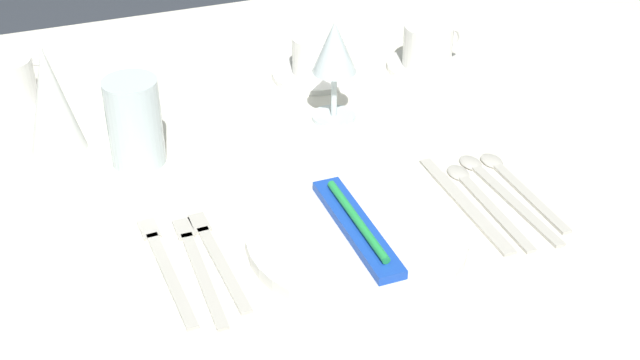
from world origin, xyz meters
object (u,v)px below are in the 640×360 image
(coffee_cup_far, at_px, (8,81))
(napkin_folded, at_px, (51,99))
(wine_glass_left, at_px, (334,53))
(toothbrush_package, at_px, (354,227))
(fork_outer, at_px, (217,256))
(dinner_knife, at_px, (466,206))
(coffee_cup_right, at_px, (315,54))
(drink_tumbler, at_px, (135,127))
(spoon_tea, at_px, (513,181))
(spoon_soup, at_px, (479,195))
(coffee_cup_left, at_px, (429,45))
(dinner_plate, at_px, (354,238))
(spoon_dessert, at_px, (497,187))
(fork_inner, at_px, (198,265))
(fork_salad, at_px, (165,265))

(coffee_cup_far, distance_m, napkin_folded, 0.17)
(wine_glass_left, bearing_deg, toothbrush_package, -106.73)
(toothbrush_package, height_order, fork_outer, toothbrush_package)
(dinner_knife, relative_size, coffee_cup_right, 2.47)
(dinner_knife, bearing_deg, coffee_cup_far, 137.32)
(napkin_folded, bearing_deg, wine_glass_left, -7.86)
(dinner_knife, distance_m, drink_tumbler, 0.47)
(toothbrush_package, relative_size, spoon_tea, 1.03)
(fork_outer, height_order, coffee_cup_far, coffee_cup_far)
(spoon_soup, height_order, napkin_folded, napkin_folded)
(spoon_soup, bearing_deg, coffee_cup_far, 139.68)
(spoon_soup, distance_m, napkin_folded, 0.61)
(spoon_soup, xyz_separation_m, coffee_cup_right, (-0.08, 0.41, 0.04))
(fork_outer, bearing_deg, coffee_cup_far, 112.71)
(toothbrush_package, relative_size, wine_glass_left, 1.32)
(dinner_knife, xyz_separation_m, coffee_cup_right, (-0.05, 0.43, 0.04))
(wine_glass_left, bearing_deg, napkin_folded, 172.14)
(coffee_cup_left, xyz_separation_m, wine_glass_left, (-0.21, -0.10, 0.07))
(spoon_soup, xyz_separation_m, drink_tumbler, (-0.41, 0.25, 0.05))
(dinner_plate, relative_size, fork_outer, 1.34)
(fork_outer, xyz_separation_m, spoon_dessert, (0.39, 0.01, -0.00))
(fork_inner, relative_size, spoon_dessert, 0.93)
(dinner_plate, distance_m, coffee_cup_right, 0.46)
(fork_inner, xyz_separation_m, coffee_cup_left, (0.49, 0.38, 0.04))
(toothbrush_package, xyz_separation_m, fork_outer, (-0.17, 0.03, -0.02))
(fork_outer, distance_m, drink_tumbler, 0.26)
(spoon_dessert, bearing_deg, fork_outer, -178.29)
(coffee_cup_right, xyz_separation_m, coffee_cup_far, (-0.48, 0.07, 0.01))
(fork_outer, relative_size, spoon_soup, 0.97)
(spoon_dessert, distance_m, napkin_folded, 0.63)
(napkin_folded, bearing_deg, fork_inner, -69.95)
(fork_salad, bearing_deg, spoon_soup, -0.05)
(spoon_tea, height_order, drink_tumbler, drink_tumbler)
(spoon_tea, bearing_deg, toothbrush_package, -168.90)
(toothbrush_package, relative_size, coffee_cup_left, 1.97)
(spoon_tea, distance_m, coffee_cup_far, 0.78)
(toothbrush_package, bearing_deg, dinner_plate, 0.00)
(spoon_soup, height_order, spoon_tea, same)
(dinner_knife, distance_m, coffee_cup_left, 0.41)
(dinner_knife, bearing_deg, wine_glass_left, 105.19)
(wine_glass_left, bearing_deg, fork_inner, -135.29)
(fork_salad, xyz_separation_m, spoon_dessert, (0.46, 0.01, 0.00))
(fork_inner, height_order, napkin_folded, napkin_folded)
(fork_salad, xyz_separation_m, coffee_cup_right, (0.34, 0.41, 0.04))
(dinner_plate, height_order, spoon_soup, dinner_plate)
(napkin_folded, bearing_deg, coffee_cup_right, 11.66)
(coffee_cup_right, bearing_deg, fork_salad, -129.85)
(toothbrush_package, distance_m, coffee_cup_far, 0.63)
(fork_salad, height_order, napkin_folded, napkin_folded)
(coffee_cup_far, height_order, napkin_folded, napkin_folded)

